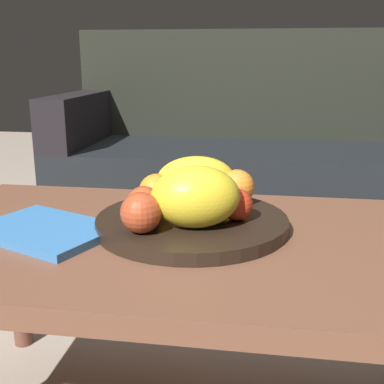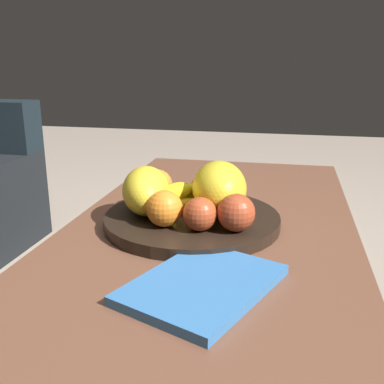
{
  "view_description": "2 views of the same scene",
  "coord_description": "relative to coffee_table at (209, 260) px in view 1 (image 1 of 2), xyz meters",
  "views": [
    {
      "loc": [
        0.1,
        -0.87,
        0.78
      ],
      "look_at": [
        -0.04,
        0.04,
        0.53
      ],
      "focal_mm": 46.09,
      "sensor_mm": 36.0,
      "label": 1
    },
    {
      "loc": [
        -0.94,
        -0.15,
        0.8
      ],
      "look_at": [
        -0.04,
        0.04,
        0.53
      ],
      "focal_mm": 42.4,
      "sensor_mm": 36.0,
      "label": 2
    }
  ],
  "objects": [
    {
      "name": "melon_smaller_beside",
      "position": [
        -0.02,
        -0.02,
        0.13
      ],
      "size": [
        0.18,
        0.15,
        0.11
      ],
      "primitive_type": "ellipsoid",
      "rotation": [
        0.0,
        0.0,
        0.21
      ],
      "color": "yellow",
      "rests_on": "fruit_bowl"
    },
    {
      "name": "melon_large_front",
      "position": [
        -0.05,
        0.14,
        0.12
      ],
      "size": [
        0.19,
        0.14,
        0.1
      ],
      "primitive_type": "ellipsoid",
      "rotation": [
        0.0,
        0.0,
        0.27
      ],
      "color": "yellow",
      "rests_on": "fruit_bowl"
    },
    {
      "name": "apple_right",
      "position": [
        0.05,
        0.03,
        0.1
      ],
      "size": [
        0.06,
        0.06,
        0.06
      ],
      "primitive_type": "sphere",
      "color": "red",
      "rests_on": "fruit_bowl"
    },
    {
      "name": "apple_front",
      "position": [
        -0.11,
        -0.06,
        0.11
      ],
      "size": [
        0.07,
        0.07,
        0.07
      ],
      "primitive_type": "sphere",
      "color": "#AB4122",
      "rests_on": "fruit_bowl"
    },
    {
      "name": "orange_front",
      "position": [
        0.04,
        0.14,
        0.11
      ],
      "size": [
        0.07,
        0.07,
        0.07
      ],
      "primitive_type": "sphere",
      "color": "orange",
      "rests_on": "fruit_bowl"
    },
    {
      "name": "apple_left",
      "position": [
        -0.13,
        0.01,
        0.11
      ],
      "size": [
        0.07,
        0.07,
        0.07
      ],
      "primitive_type": "sphere",
      "color": "#B14522",
      "rests_on": "fruit_bowl"
    },
    {
      "name": "couch",
      "position": [
        0.04,
        1.32,
        -0.1
      ],
      "size": [
        1.7,
        0.7,
        0.9
      ],
      "color": "black",
      "rests_on": "ground_plane"
    },
    {
      "name": "banana_bunch",
      "position": [
        -0.04,
        0.09,
        0.1
      ],
      "size": [
        0.16,
        0.14,
        0.06
      ],
      "color": "yellow",
      "rests_on": "fruit_bowl"
    },
    {
      "name": "orange_left",
      "position": [
        -0.12,
        0.08,
        0.11
      ],
      "size": [
        0.07,
        0.07,
        0.07
      ],
      "primitive_type": "sphere",
      "color": "orange",
      "rests_on": "fruit_bowl"
    },
    {
      "name": "magazine",
      "position": [
        -0.31,
        -0.04,
        0.06
      ],
      "size": [
        0.3,
        0.26,
        0.02
      ],
      "primitive_type": "cube",
      "rotation": [
        0.0,
        0.0,
        -0.39
      ],
      "color": "#3774B7",
      "rests_on": "coffee_table"
    },
    {
      "name": "coffee_table",
      "position": [
        0.0,
        0.0,
        0.0
      ],
      "size": [
        1.19,
        0.62,
        0.45
      ],
      "color": "brown",
      "rests_on": "ground_plane"
    },
    {
      "name": "fruit_bowl",
      "position": [
        -0.04,
        0.04,
        0.06
      ],
      "size": [
        0.38,
        0.38,
        0.03
      ],
      "primitive_type": "cylinder",
      "color": "black",
      "rests_on": "coffee_table"
    }
  ]
}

